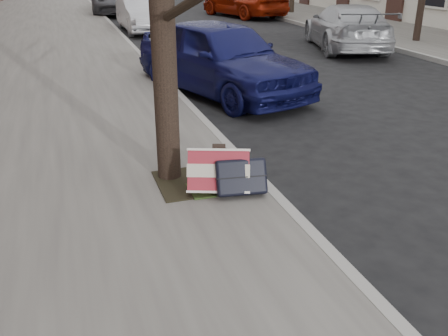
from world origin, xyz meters
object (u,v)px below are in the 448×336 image
object	(u,v)px
suitcase_navy	(241,176)
car_near_mid	(142,13)
car_near_front	(222,57)
suitcase_red	(219,171)

from	to	relation	value
suitcase_navy	car_near_mid	world-z (taller)	car_near_mid
car_near_front	car_near_mid	distance (m)	9.33
suitcase_red	car_near_front	xyz separation A→B (m)	(1.48, 4.50, 0.34)
suitcase_red	car_near_front	world-z (taller)	car_near_front
suitcase_red	car_near_mid	xyz separation A→B (m)	(1.48, 13.83, 0.27)
suitcase_red	car_near_front	bearing A→B (deg)	91.68
suitcase_red	car_near_front	size ratio (longest dim) A/B	0.16
suitcase_navy	car_near_mid	distance (m)	14.01
suitcase_navy	car_near_mid	bearing A→B (deg)	92.35
suitcase_navy	car_near_mid	xyz separation A→B (m)	(1.27, 13.95, 0.30)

